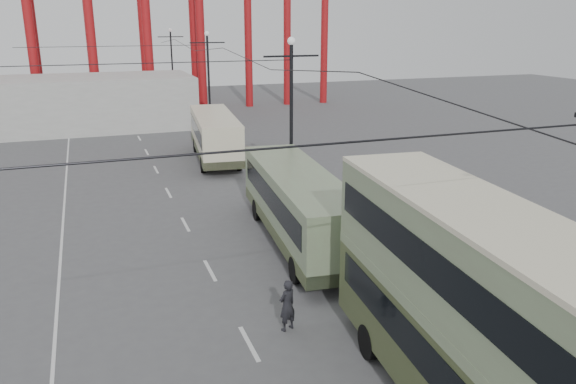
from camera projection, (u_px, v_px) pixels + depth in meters
name	position (u px, v px, depth m)	size (l,w,h in m)	color
road_markings	(177.00, 203.00, 32.54)	(12.52, 120.00, 0.01)	silver
lamp_post_mid	(291.00, 122.00, 31.75)	(3.20, 0.44, 9.32)	black
lamp_post_far	(209.00, 83.00, 51.55)	(3.20, 0.44, 9.32)	black
lamp_post_distant	(172.00, 66.00, 71.35)	(3.20, 0.44, 9.32)	black
fairground_shed	(78.00, 103.00, 54.72)	(22.00, 10.00, 5.00)	#AAABA5
double_decker_bus	(467.00, 303.00, 14.08)	(3.80, 11.27, 5.94)	#3B4626
single_decker_green	(299.00, 204.00, 26.20)	(3.94, 12.44, 3.46)	gray
single_decker_cream	(215.00, 135.00, 42.25)	(4.05, 11.39, 3.47)	beige
pedestrian	(287.00, 305.00, 18.95)	(0.67, 0.44, 1.84)	black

